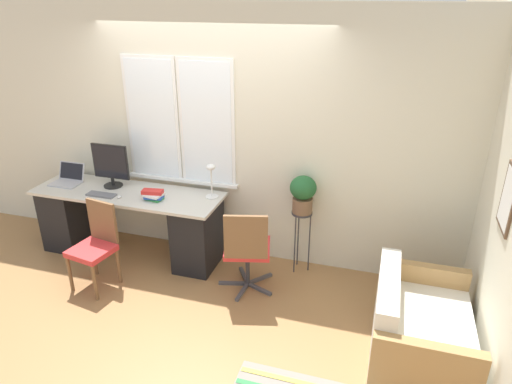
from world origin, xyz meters
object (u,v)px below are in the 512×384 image
laptop (68,179)px  mouse (119,197)px  desk_chair_wooden (95,244)px  plant_stand (302,222)px  potted_plant (303,192)px  couch_loveseat (417,332)px  keyboard (101,195)px  office_chair_swivel (247,248)px  monitor (111,165)px  desk_lamp (211,176)px  book_stack (154,195)px

laptop → mouse: bearing=-13.7°
desk_chair_wooden → plant_stand: 2.10m
desk_chair_wooden → plant_stand: bearing=33.9°
laptop → potted_plant: bearing=4.2°
desk_chair_wooden → couch_loveseat: desk_chair_wooden is taller
mouse → couch_loveseat: bearing=-11.6°
couch_loveseat → keyboard: bearing=79.1°
office_chair_swivel → plant_stand: bearing=-144.2°
laptop → office_chair_swivel: laptop is taller
plant_stand → office_chair_swivel: bearing=-129.4°
keyboard → desk_chair_wooden: desk_chair_wooden is taller
monitor → keyboard: 0.36m
office_chair_swivel → plant_stand: 0.68m
monitor → desk_chair_wooden: 0.95m
potted_plant → mouse: bearing=-168.5°
laptop → couch_loveseat: 3.98m
office_chair_swivel → potted_plant: potted_plant is taller
mouse → office_chair_swivel: size_ratio=0.07×
keyboard → desk_lamp: size_ratio=0.86×
monitor → potted_plant: bearing=3.3°
monitor → couch_loveseat: 3.51m
potted_plant → couch_loveseat: bearing=-41.0°
desk_lamp → book_stack: desk_lamp is taller
desk_chair_wooden → book_stack: bearing=64.8°
office_chair_swivel → couch_loveseat: size_ratio=0.82×
monitor → office_chair_swivel: monitor is taller
plant_stand → monitor: bearing=-176.7°
laptop → monitor: 0.59m
monitor → potted_plant: size_ratio=1.24×
desk_lamp → desk_chair_wooden: size_ratio=0.42×
desk_chair_wooden → couch_loveseat: (3.08, -0.16, -0.20)m
desk_chair_wooden → mouse: bearing=98.0°
desk_lamp → potted_plant: size_ratio=0.94×
keyboard → plant_stand: (2.12, 0.39, -0.19)m
couch_loveseat → potted_plant: (-1.17, 1.02, 0.65)m
desk_lamp → book_stack: size_ratio=1.58×
monitor → office_chair_swivel: 1.84m
book_stack → desk_chair_wooden: (-0.38, -0.55, -0.35)m
book_stack → potted_plant: (1.53, 0.31, 0.09)m
desk_lamp → office_chair_swivel: bearing=-39.8°
laptop → couch_loveseat: (3.86, -0.82, -0.55)m
laptop → keyboard: bearing=-18.7°
laptop → monitor: (0.55, 0.07, 0.21)m
monitor → keyboard: bearing=-84.9°
keyboard → desk_chair_wooden: (0.21, -0.47, -0.31)m
monitor → book_stack: bearing=-17.3°
mouse → office_chair_swivel: (1.47, -0.14, -0.30)m
couch_loveseat → potted_plant: size_ratio=2.83×
plant_stand → potted_plant: potted_plant is taller
keyboard → plant_stand: size_ratio=0.47×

